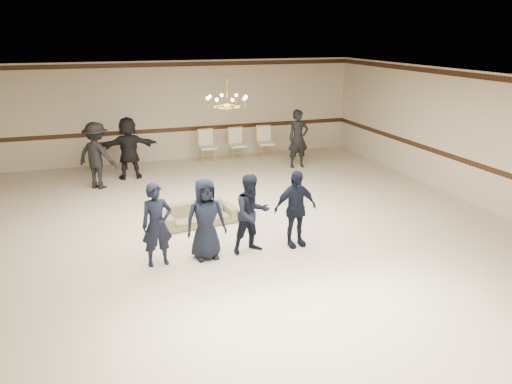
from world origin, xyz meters
TOP-DOWN VIEW (x-y plane):
  - room at (0.00, 0.00)m, footprint 12.01×14.01m
  - chair_rail at (0.00, 6.99)m, footprint 12.00×0.02m
  - crown_molding at (0.00, 6.99)m, footprint 12.00×0.02m
  - chandelier at (0.00, 1.00)m, footprint 0.94×0.94m
  - boy_a at (-1.87, -0.86)m, footprint 0.60×0.42m
  - boy_b at (-0.97, -0.86)m, footprint 0.77×0.52m
  - boy_c at (-0.07, -0.86)m, footprint 0.84×0.70m
  - boy_d at (0.83, -0.86)m, footprint 0.93×0.45m
  - settee at (-0.72, 0.88)m, footprint 1.74×0.87m
  - adult_left at (-2.68, 4.47)m, footprint 1.33×1.26m
  - adult_mid at (-1.78, 5.17)m, footprint 1.68×0.56m
  - adult_right at (3.32, 4.77)m, footprint 0.66×0.43m
  - banquet_chair_left at (0.76, 6.16)m, footprint 0.53×0.53m
  - banquet_chair_mid at (1.76, 6.16)m, footprint 0.54×0.54m
  - banquet_chair_right at (2.76, 6.16)m, footprint 0.56×0.56m
  - console_table at (-2.24, 6.36)m, footprint 1.02×0.47m

SIDE VIEW (x-z plane):
  - settee at x=-0.72m, z-range 0.00..0.49m
  - console_table at x=-2.24m, z-range 0.00..0.84m
  - banquet_chair_left at x=0.76m, z-range 0.00..1.06m
  - banquet_chair_mid at x=1.76m, z-range 0.00..1.06m
  - banquet_chair_right at x=2.76m, z-range 0.00..1.06m
  - boy_a at x=-1.87m, z-range 0.00..1.55m
  - boy_b at x=-0.97m, z-range 0.00..1.55m
  - boy_c at x=-0.07m, z-range 0.00..1.55m
  - boy_d at x=0.83m, z-range 0.00..1.55m
  - adult_left at x=-2.68m, z-range 0.00..1.80m
  - adult_mid at x=-1.78m, z-range 0.00..1.80m
  - adult_right at x=3.32m, z-range 0.00..1.80m
  - chair_rail at x=0.00m, z-range 0.93..1.07m
  - room at x=0.00m, z-range -0.01..3.20m
  - chandelier at x=0.00m, z-range 2.43..3.32m
  - crown_molding at x=0.00m, z-range 3.01..3.15m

